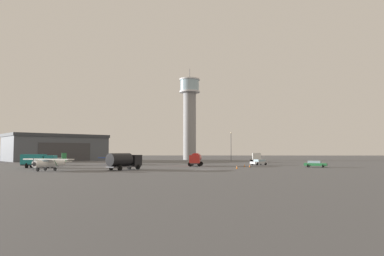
{
  "coord_description": "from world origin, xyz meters",
  "views": [
    {
      "loc": [
        -0.98,
        -64.77,
        3.44
      ],
      "look_at": [
        -2.83,
        15.42,
        8.63
      ],
      "focal_mm": 33.12,
      "sensor_mm": 36.0,
      "label": 1
    }
  ],
  "objects_px": {
    "airplane_white": "(50,163)",
    "airplane_blue": "(117,160)",
    "traffic_cone_near_right": "(250,166)",
    "airplane_silver": "(48,160)",
    "car_green": "(315,164)",
    "light_post_north": "(231,144)",
    "truck_flatbed_white": "(256,158)",
    "truck_box_teal": "(38,160)",
    "truck_fuel_tanker_black": "(124,161)",
    "control_tower": "(190,113)",
    "truck_fuel_tanker_red": "(196,159)",
    "traffic_cone_near_left": "(245,166)",
    "traffic_cone_mid_apron": "(237,167)",
    "car_silver": "(259,162)"
  },
  "relations": [
    {
      "from": "airplane_blue",
      "to": "truck_fuel_tanker_black",
      "type": "xyz_separation_m",
      "value": [
        7.06,
        -24.52,
        0.43
      ]
    },
    {
      "from": "airplane_white",
      "to": "traffic_cone_mid_apron",
      "type": "height_order",
      "value": "airplane_white"
    },
    {
      "from": "light_post_north",
      "to": "airplane_white",
      "type": "bearing_deg",
      "value": -122.26
    },
    {
      "from": "car_silver",
      "to": "traffic_cone_mid_apron",
      "type": "distance_m",
      "value": 19.94
    },
    {
      "from": "light_post_north",
      "to": "traffic_cone_mid_apron",
      "type": "bearing_deg",
      "value": -93.75
    },
    {
      "from": "airplane_silver",
      "to": "truck_box_teal",
      "type": "height_order",
      "value": "truck_box_teal"
    },
    {
      "from": "airplane_silver",
      "to": "traffic_cone_mid_apron",
      "type": "height_order",
      "value": "airplane_silver"
    },
    {
      "from": "airplane_blue",
      "to": "traffic_cone_mid_apron",
      "type": "distance_m",
      "value": 34.48
    },
    {
      "from": "car_silver",
      "to": "traffic_cone_near_left",
      "type": "height_order",
      "value": "car_silver"
    },
    {
      "from": "truck_fuel_tanker_red",
      "to": "car_green",
      "type": "xyz_separation_m",
      "value": [
        25.23,
        -5.16,
        -0.89
      ]
    },
    {
      "from": "car_green",
      "to": "light_post_north",
      "type": "distance_m",
      "value": 45.87
    },
    {
      "from": "control_tower",
      "to": "car_green",
      "type": "bearing_deg",
      "value": -64.92
    },
    {
      "from": "airplane_silver",
      "to": "truck_flatbed_white",
      "type": "distance_m",
      "value": 56.24
    },
    {
      "from": "truck_box_teal",
      "to": "car_green",
      "type": "relative_size",
      "value": 1.37
    },
    {
      "from": "traffic_cone_near_right",
      "to": "traffic_cone_mid_apron",
      "type": "bearing_deg",
      "value": -117.11
    },
    {
      "from": "light_post_north",
      "to": "traffic_cone_near_right",
      "type": "relative_size",
      "value": 14.38
    },
    {
      "from": "control_tower",
      "to": "traffic_cone_near_left",
      "type": "distance_m",
      "value": 62.9
    },
    {
      "from": "control_tower",
      "to": "traffic_cone_near_right",
      "type": "distance_m",
      "value": 65.32
    },
    {
      "from": "truck_flatbed_white",
      "to": "traffic_cone_near_right",
      "type": "height_order",
      "value": "truck_flatbed_white"
    },
    {
      "from": "airplane_white",
      "to": "truck_fuel_tanker_red",
      "type": "distance_m",
      "value": 31.74
    },
    {
      "from": "truck_fuel_tanker_black",
      "to": "traffic_cone_near_left",
      "type": "height_order",
      "value": "truck_fuel_tanker_black"
    },
    {
      "from": "control_tower",
      "to": "car_silver",
      "type": "xyz_separation_m",
      "value": [
        18.33,
        -49.2,
        -17.25
      ]
    },
    {
      "from": "control_tower",
      "to": "truck_fuel_tanker_black",
      "type": "bearing_deg",
      "value": -97.71
    },
    {
      "from": "traffic_cone_near_left",
      "to": "truck_flatbed_white",
      "type": "bearing_deg",
      "value": 75.89
    },
    {
      "from": "airplane_white",
      "to": "airplane_blue",
      "type": "height_order",
      "value": "airplane_white"
    },
    {
      "from": "truck_box_teal",
      "to": "car_green",
      "type": "distance_m",
      "value": 57.14
    },
    {
      "from": "truck_fuel_tanker_black",
      "to": "truck_fuel_tanker_red",
      "type": "height_order",
      "value": "truck_fuel_tanker_black"
    },
    {
      "from": "airplane_blue",
      "to": "light_post_north",
      "type": "relative_size",
      "value": 0.94
    },
    {
      "from": "airplane_blue",
      "to": "truck_fuel_tanker_red",
      "type": "distance_m",
      "value": 21.32
    },
    {
      "from": "control_tower",
      "to": "traffic_cone_mid_apron",
      "type": "distance_m",
      "value": 70.89
    },
    {
      "from": "truck_flatbed_white",
      "to": "traffic_cone_near_left",
      "type": "xyz_separation_m",
      "value": [
        -6.74,
        -26.81,
        -1.08
      ]
    },
    {
      "from": "airplane_white",
      "to": "airplane_silver",
      "type": "xyz_separation_m",
      "value": [
        -10.63,
        23.99,
        -0.24
      ]
    },
    {
      "from": "truck_box_teal",
      "to": "traffic_cone_near_left",
      "type": "relative_size",
      "value": 11.7
    },
    {
      "from": "truck_fuel_tanker_red",
      "to": "car_silver",
      "type": "bearing_deg",
      "value": 116.37
    },
    {
      "from": "traffic_cone_mid_apron",
      "to": "airplane_silver",
      "type": "bearing_deg",
      "value": 158.67
    },
    {
      "from": "car_silver",
      "to": "traffic_cone_near_left",
      "type": "xyz_separation_m",
      "value": [
        -4.72,
        -9.59,
        -0.46
      ]
    },
    {
      "from": "car_green",
      "to": "light_post_north",
      "type": "bearing_deg",
      "value": 134.57
    },
    {
      "from": "car_silver",
      "to": "light_post_north",
      "type": "height_order",
      "value": "light_post_north"
    },
    {
      "from": "airplane_blue",
      "to": "truck_fuel_tanker_black",
      "type": "distance_m",
      "value": 25.52
    },
    {
      "from": "airplane_silver",
      "to": "truck_fuel_tanker_red",
      "type": "bearing_deg",
      "value": 34.52
    },
    {
      "from": "traffic_cone_near_right",
      "to": "airplane_silver",
      "type": "bearing_deg",
      "value": 167.4
    },
    {
      "from": "airplane_silver",
      "to": "truck_fuel_tanker_black",
      "type": "xyz_separation_m",
      "value": [
        22.94,
        -21.27,
        0.51
      ]
    },
    {
      "from": "car_green",
      "to": "car_silver",
      "type": "height_order",
      "value": "same"
    },
    {
      "from": "airplane_white",
      "to": "truck_box_teal",
      "type": "relative_size",
      "value": 1.52
    },
    {
      "from": "airplane_white",
      "to": "airplane_blue",
      "type": "xyz_separation_m",
      "value": [
        5.26,
        27.23,
        -0.16
      ]
    },
    {
      "from": "airplane_silver",
      "to": "truck_fuel_tanker_black",
      "type": "distance_m",
      "value": 31.29
    },
    {
      "from": "truck_fuel_tanker_black",
      "to": "traffic_cone_mid_apron",
      "type": "bearing_deg",
      "value": -42.73
    },
    {
      "from": "light_post_north",
      "to": "traffic_cone_near_left",
      "type": "xyz_separation_m",
      "value": [
        -0.77,
        -41.84,
        -5.41
      ]
    },
    {
      "from": "control_tower",
      "to": "airplane_silver",
      "type": "bearing_deg",
      "value": -122.81
    },
    {
      "from": "car_silver",
      "to": "airplane_silver",
      "type": "bearing_deg",
      "value": -32.05
    }
  ]
}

